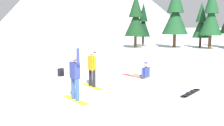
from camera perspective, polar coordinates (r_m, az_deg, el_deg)
name	(u,v)px	position (r m, az deg, el deg)	size (l,w,h in m)	color
ground_plane	(118,103)	(9.38, 1.37, -9.14)	(800.00, 800.00, 0.00)	white
snowboarder_foreground	(75,76)	(9.62, -8.42, -2.91)	(1.36, 1.25, 2.02)	yellow
snowboarder_midground	(92,68)	(11.69, -4.56, -1.06)	(1.33, 1.29, 1.73)	yellow
snowboarder_background	(143,73)	(13.78, 7.07, -2.17)	(1.64, 1.41, 0.92)	gray
loose_snowboard_far_spare	(190,93)	(11.21, 17.39, -6.47)	(1.08, 1.66, 0.09)	black
backpack_black	(61,72)	(14.56, -11.52, -2.10)	(0.35, 0.37, 0.47)	black
pine_tree_twin	(175,14)	(34.14, 14.17, 10.72)	(3.40, 3.40, 7.99)	#472D19
pine_tree_broad	(211,15)	(33.55, 21.60, 10.13)	(2.69, 2.69, 7.67)	#472D19
pine_tree_leaning	(136,18)	(33.03, 5.40, 10.06)	(2.86, 2.86, 6.97)	#472D19
pine_tree_young	(143,23)	(36.10, 7.11, 9.07)	(1.99, 1.99, 6.04)	#472D19
pine_tree_slender	(201,23)	(35.28, 19.57, 8.55)	(2.16, 2.16, 5.89)	#472D19
peak_west_ridge	(122,2)	(227.32, 2.38, 13.68)	(111.56, 111.56, 45.47)	#B2B7C6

